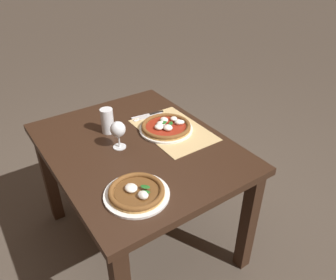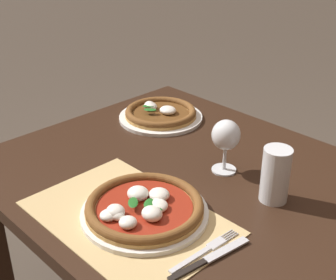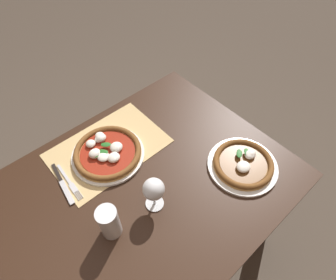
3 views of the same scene
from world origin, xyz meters
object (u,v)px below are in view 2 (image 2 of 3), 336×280
(pizza_far, at_px, (161,114))
(wine_glass, at_px, (226,137))
(pint_glass, at_px, (275,176))
(knife, at_px, (210,258))
(fork, at_px, (205,251))
(pizza_near, at_px, (144,208))

(pizza_far, xyz_separation_m, wine_glass, (0.38, -0.11, 0.09))
(wine_glass, distance_m, pint_glass, 0.18)
(wine_glass, bearing_deg, knife, -54.74)
(fork, distance_m, knife, 0.03)
(pizza_near, bearing_deg, fork, 2.11)
(pizza_far, height_order, fork, pizza_far)
(wine_glass, xyz_separation_m, fork, (0.19, -0.30, -0.10))
(pizza_near, relative_size, knife, 1.44)
(wine_glass, bearing_deg, fork, -56.87)
(pizza_far, xyz_separation_m, fork, (0.58, -0.41, -0.01))
(pint_glass, bearing_deg, pizza_far, 166.35)
(fork, bearing_deg, wine_glass, 123.13)
(pint_glass, relative_size, knife, 0.67)
(pizza_near, xyz_separation_m, wine_glass, (-0.00, 0.31, 0.08))
(wine_glass, relative_size, knife, 0.72)
(knife, bearing_deg, wine_glass, 125.26)
(pizza_far, height_order, pint_glass, pint_glass)
(pizza_far, relative_size, knife, 1.35)
(pizza_far, distance_m, knife, 0.74)
(pizza_far, distance_m, fork, 0.71)
(fork, bearing_deg, knife, -24.91)
(wine_glass, height_order, pint_glass, wine_glass)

